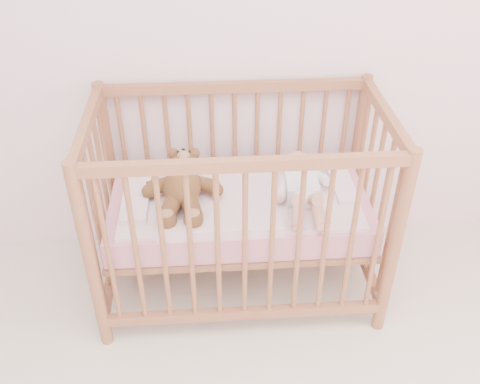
{
  "coord_description": "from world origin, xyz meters",
  "views": [
    {
      "loc": [
        -0.15,
        -0.44,
        2.04
      ],
      "look_at": [
        -0.01,
        1.55,
        0.62
      ],
      "focal_mm": 40.0,
      "sensor_mm": 36.0,
      "label": 1
    }
  ],
  "objects": [
    {
      "name": "mattress",
      "position": [
        -0.01,
        1.6,
        0.49
      ],
      "size": [
        1.22,
        0.62,
        0.13
      ],
      "primitive_type": "cube",
      "color": "pink",
      "rests_on": "crib"
    },
    {
      "name": "crib",
      "position": [
        -0.01,
        1.6,
        0.5
      ],
      "size": [
        1.36,
        0.76,
        1.0
      ],
      "primitive_type": null,
      "color": "#A36745",
      "rests_on": "floor"
    },
    {
      "name": "teddy_bear",
      "position": [
        -0.27,
        1.58,
        0.65
      ],
      "size": [
        0.41,
        0.56,
        0.15
      ],
      "primitive_type": null,
      "rotation": [
        0.0,
        0.0,
        -0.03
      ],
      "color": "brown",
      "rests_on": "blanket"
    },
    {
      "name": "baby",
      "position": [
        0.28,
        1.58,
        0.64
      ],
      "size": [
        0.3,
        0.58,
        0.14
      ],
      "primitive_type": null,
      "rotation": [
        0.0,
        0.0,
        -0.04
      ],
      "color": "white",
      "rests_on": "blanket"
    },
    {
      "name": "wall_back",
      "position": [
        0.0,
        2.0,
        1.35
      ],
      "size": [
        4.0,
        0.02,
        2.7
      ],
      "primitive_type": "cube",
      "color": "white",
      "rests_on": "floor"
    },
    {
      "name": "blanket",
      "position": [
        -0.01,
        1.6,
        0.56
      ],
      "size": [
        1.1,
        0.58,
        0.06
      ],
      "primitive_type": null,
      "color": "#E39CB5",
      "rests_on": "mattress"
    }
  ]
}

